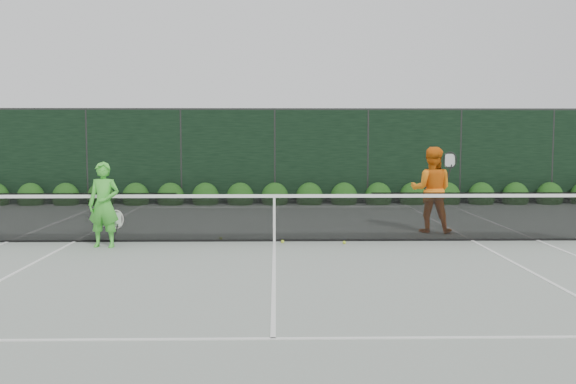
{
  "coord_description": "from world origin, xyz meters",
  "views": [
    {
      "loc": [
        0.03,
        -13.11,
        2.17
      ],
      "look_at": [
        0.29,
        0.3,
        1.0
      ],
      "focal_mm": 40.0,
      "sensor_mm": 36.0,
      "label": 1
    }
  ],
  "objects": [
    {
      "name": "ground",
      "position": [
        0.0,
        0.0,
        0.0
      ],
      "size": [
        80.0,
        80.0,
        0.0
      ],
      "primitive_type": "plane",
      "color": "gray",
      "rests_on": "ground"
    },
    {
      "name": "court_lines",
      "position": [
        0.0,
        0.0,
        0.01
      ],
      "size": [
        11.03,
        23.83,
        0.01
      ],
      "color": "white",
      "rests_on": "ground"
    },
    {
      "name": "tennis_balls",
      "position": [
        0.15,
        -0.12,
        0.03
      ],
      "size": [
        2.61,
        0.64,
        0.07
      ],
      "color": "#BFD72F",
      "rests_on": "ground"
    },
    {
      "name": "tennis_net",
      "position": [
        -0.02,
        0.0,
        0.53
      ],
      "size": [
        12.9,
        0.1,
        1.07
      ],
      "color": "black",
      "rests_on": "ground"
    },
    {
      "name": "hedge_row",
      "position": [
        -0.0,
        7.15,
        0.23
      ],
      "size": [
        31.66,
        0.65,
        0.94
      ],
      "color": "#13360E",
      "rests_on": "ground"
    },
    {
      "name": "windscreen_fence",
      "position": [
        0.0,
        -2.71,
        1.51
      ],
      "size": [
        32.0,
        21.07,
        3.06
      ],
      "color": "black",
      "rests_on": "ground"
    },
    {
      "name": "player_woman",
      "position": [
        -3.33,
        -0.6,
        0.83
      ],
      "size": [
        0.67,
        0.46,
        1.67
      ],
      "rotation": [
        0.0,
        0.0,
        -0.1
      ],
      "color": "#4BCC3B",
      "rests_on": "ground"
    },
    {
      "name": "player_man",
      "position": [
        3.54,
        1.2,
        0.97
      ],
      "size": [
        1.1,
        0.95,
        1.93
      ],
      "rotation": [
        0.0,
        0.0,
        2.88
      ],
      "color": "orange",
      "rests_on": "ground"
    }
  ]
}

